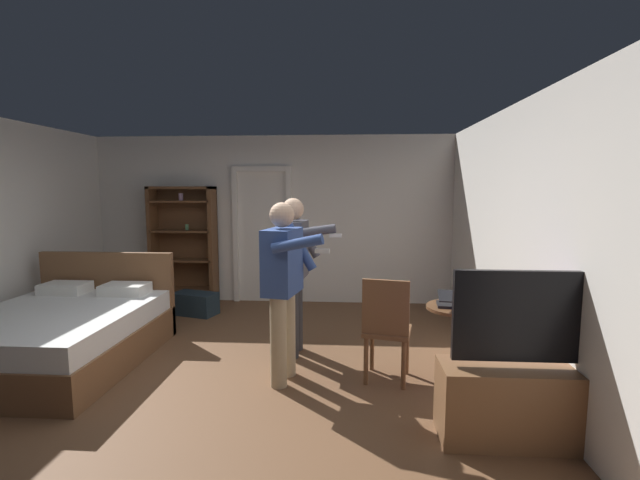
% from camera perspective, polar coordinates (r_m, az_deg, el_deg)
% --- Properties ---
extents(ground_plane, '(6.53, 6.53, 0.00)m').
position_cam_1_polar(ground_plane, '(4.38, -13.12, -17.67)').
color(ground_plane, brown).
extents(wall_back, '(5.80, 0.12, 2.60)m').
position_cam_1_polar(wall_back, '(6.96, -6.14, 2.65)').
color(wall_back, silver).
rests_on(wall_back, ground_plane).
extents(wall_right, '(0.12, 6.18, 2.60)m').
position_cam_1_polar(wall_right, '(4.17, 26.88, -0.81)').
color(wall_right, silver).
rests_on(wall_right, ground_plane).
extents(doorway_frame, '(0.93, 0.08, 2.13)m').
position_cam_1_polar(doorway_frame, '(6.91, -7.53, 1.95)').
color(doorway_frame, white).
rests_on(doorway_frame, ground_plane).
extents(bed, '(1.65, 2.04, 1.02)m').
position_cam_1_polar(bed, '(5.34, -30.61, -10.44)').
color(bed, brown).
rests_on(bed, ground_plane).
extents(bookshelf, '(1.01, 0.32, 1.82)m').
position_cam_1_polar(bookshelf, '(7.14, -17.29, -0.05)').
color(bookshelf, brown).
rests_on(bookshelf, ground_plane).
extents(tv_flatscreen, '(1.24, 0.40, 1.24)m').
position_cam_1_polar(tv_flatscreen, '(3.59, 25.50, -17.55)').
color(tv_flatscreen, brown).
rests_on(tv_flatscreen, ground_plane).
extents(side_table, '(0.58, 0.58, 0.70)m').
position_cam_1_polar(side_table, '(4.40, 17.39, -11.18)').
color(side_table, brown).
rests_on(side_table, ground_plane).
extents(laptop, '(0.36, 0.36, 0.16)m').
position_cam_1_polar(laptop, '(4.27, 17.20, -7.71)').
color(laptop, black).
rests_on(laptop, side_table).
extents(bottle_on_table, '(0.06, 0.06, 0.28)m').
position_cam_1_polar(bottle_on_table, '(4.26, 19.65, -6.93)').
color(bottle_on_table, '#252F22').
rests_on(bottle_on_table, side_table).
extents(wooden_chair, '(0.50, 0.50, 0.99)m').
position_cam_1_polar(wooden_chair, '(4.14, 8.66, -10.95)').
color(wooden_chair, brown).
rests_on(wooden_chair, ground_plane).
extents(person_blue_shirt, '(0.62, 0.70, 1.67)m').
position_cam_1_polar(person_blue_shirt, '(4.03, -4.76, -5.06)').
color(person_blue_shirt, tan).
rests_on(person_blue_shirt, ground_plane).
extents(person_striped_shirt, '(0.67, 0.61, 1.69)m').
position_cam_1_polar(person_striped_shirt, '(4.70, -3.35, -3.27)').
color(person_striped_shirt, '#333338').
rests_on(person_striped_shirt, ground_plane).
extents(suitcase_dark, '(0.68, 0.49, 0.31)m').
position_cam_1_polar(suitcase_dark, '(6.57, -15.94, -7.96)').
color(suitcase_dark, '#1E2D38').
rests_on(suitcase_dark, ground_plane).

